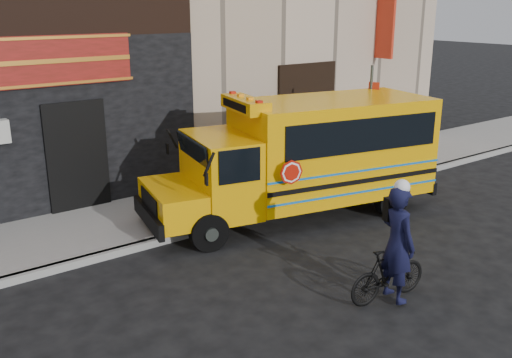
{
  "coord_description": "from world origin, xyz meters",
  "views": [
    {
      "loc": [
        -7.5,
        -7.53,
        4.87
      ],
      "look_at": [
        -0.58,
        1.85,
        1.26
      ],
      "focal_mm": 40.0,
      "sensor_mm": 36.0,
      "label": 1
    }
  ],
  "objects_px": {
    "sign_pole": "(369,124)",
    "cyclist": "(397,246)",
    "school_bus": "(308,154)",
    "bicycle": "(388,274)"
  },
  "relations": [
    {
      "from": "sign_pole",
      "to": "cyclist",
      "type": "xyz_separation_m",
      "value": [
        -4.08,
        -4.45,
        -0.83
      ]
    },
    {
      "from": "school_bus",
      "to": "cyclist",
      "type": "bearing_deg",
      "value": -110.99
    },
    {
      "from": "sign_pole",
      "to": "cyclist",
      "type": "relative_size",
      "value": 1.67
    },
    {
      "from": "school_bus",
      "to": "bicycle",
      "type": "bearing_deg",
      "value": -112.15
    },
    {
      "from": "sign_pole",
      "to": "cyclist",
      "type": "bearing_deg",
      "value": -132.47
    },
    {
      "from": "bicycle",
      "to": "sign_pole",
      "type": "bearing_deg",
      "value": -36.49
    },
    {
      "from": "cyclist",
      "to": "sign_pole",
      "type": "bearing_deg",
      "value": -32.26
    },
    {
      "from": "bicycle",
      "to": "cyclist",
      "type": "relative_size",
      "value": 0.79
    },
    {
      "from": "sign_pole",
      "to": "bicycle",
      "type": "xyz_separation_m",
      "value": [
        -4.13,
        -4.36,
        -1.36
      ]
    },
    {
      "from": "school_bus",
      "to": "cyclist",
      "type": "distance_m",
      "value": 4.33
    }
  ]
}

